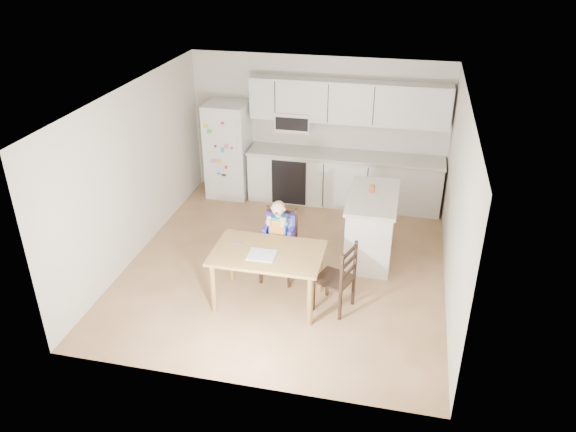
% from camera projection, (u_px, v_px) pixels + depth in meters
% --- Properties ---
extents(room, '(4.52, 5.01, 2.51)m').
position_uv_depth(room, '(294.00, 172.00, 8.07)').
color(room, brown).
rests_on(room, ground).
extents(refrigerator, '(0.72, 0.70, 1.70)m').
position_uv_depth(refrigerator, '(229.00, 150.00, 10.01)').
color(refrigerator, silver).
rests_on(refrigerator, ground).
extents(kitchen_run, '(3.37, 0.62, 2.15)m').
position_uv_depth(kitchen_run, '(344.00, 156.00, 9.67)').
color(kitchen_run, silver).
rests_on(kitchen_run, ground).
extents(kitchen_island, '(0.70, 1.34, 0.99)m').
position_uv_depth(kitchen_island, '(371.00, 226.00, 8.22)').
color(kitchen_island, silver).
rests_on(kitchen_island, ground).
extents(red_cup, '(0.08, 0.08, 0.10)m').
position_uv_depth(red_cup, '(372.00, 189.00, 8.08)').
color(red_cup, '#C14E26').
rests_on(red_cup, kitchen_island).
extents(dining_table, '(1.40, 0.90, 0.75)m').
position_uv_depth(dining_table, '(268.00, 259.00, 7.12)').
color(dining_table, olive).
rests_on(dining_table, ground).
extents(napkin, '(0.34, 0.30, 0.01)m').
position_uv_depth(napkin, '(262.00, 255.00, 6.99)').
color(napkin, '#ABABB0').
rests_on(napkin, dining_table).
extents(toddler_spoon, '(0.12, 0.06, 0.02)m').
position_uv_depth(toddler_spoon, '(236.00, 243.00, 7.24)').
color(toddler_spoon, '#3B2ABF').
rests_on(toddler_spoon, dining_table).
extents(chair_booster, '(0.46, 0.46, 1.18)m').
position_uv_depth(chair_booster, '(279.00, 231.00, 7.63)').
color(chair_booster, black).
rests_on(chair_booster, ground).
extents(chair_side, '(0.53, 0.53, 0.95)m').
position_uv_depth(chair_side, '(341.00, 274.00, 7.01)').
color(chair_side, black).
rests_on(chair_side, ground).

